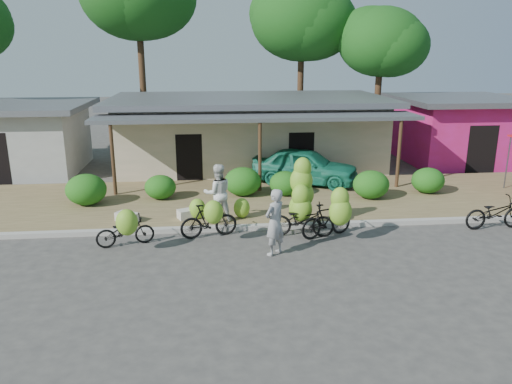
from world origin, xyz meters
TOP-DOWN VIEW (x-y plane):
  - ground at (0.00, 0.00)m, footprint 100.00×100.00m
  - sidewalk at (0.00, 5.00)m, footprint 60.00×6.00m
  - curb at (0.00, 2.00)m, footprint 60.00×0.25m
  - shop_main at (0.00, 10.93)m, footprint 13.00×8.50m
  - shop_pink at (10.50, 10.99)m, footprint 6.00×6.00m
  - shop_grey at (-11.00, 10.99)m, footprint 7.00×6.00m
  - tree_center_right at (3.31, 16.61)m, footprint 5.88×5.82m
  - tree_near_right at (7.31, 14.61)m, footprint 4.80×4.64m
  - hedge_0 at (-6.39, 4.85)m, footprint 1.44×1.30m
  - hedge_1 at (-3.81, 5.33)m, footprint 1.16×1.05m
  - hedge_2 at (-0.72, 5.49)m, footprint 1.40×1.26m
  - hedge_3 at (0.89, 5.35)m, footprint 1.20×1.08m
  - hedge_4 at (4.02, 4.62)m, footprint 1.36×1.22m
  - hedge_5 at (6.46, 5.12)m, footprint 1.27×1.14m
  - bike_far_left at (-4.43, 0.91)m, footprint 1.76×1.39m
  - bike_left at (-2.03, 1.37)m, footprint 1.82×1.31m
  - bike_center at (0.79, 1.52)m, footprint 2.05×1.35m
  - bike_right at (1.58, 0.97)m, footprint 1.85×1.45m
  - bike_far_right at (6.99, 1.33)m, footprint 2.02×0.80m
  - loose_banana_a at (-2.41, 2.91)m, footprint 0.54×0.46m
  - loose_banana_b at (-0.95, 2.84)m, footprint 0.54×0.46m
  - loose_banana_c at (2.41, 2.93)m, footprint 0.51×0.44m
  - sack_near at (-2.64, 3.02)m, footprint 0.94×0.71m
  - sack_far at (-4.69, 2.89)m, footprint 0.84×0.72m
  - vendor at (-0.25, -0.04)m, footprint 0.82×0.79m
  - bystander at (-1.74, 2.60)m, footprint 1.03×0.86m
  - teal_van at (1.97, 7.00)m, footprint 4.68×3.36m

SIDE VIEW (x-z plane):
  - ground at x=0.00m, z-range 0.00..0.00m
  - sidewalk at x=0.00m, z-range 0.00..0.12m
  - curb at x=0.00m, z-range 0.00..0.15m
  - sack_far at x=-4.69m, z-range 0.12..0.40m
  - sack_near at x=-2.64m, z-range 0.12..0.42m
  - loose_banana_c at x=2.41m, z-range 0.12..0.76m
  - loose_banana_b at x=-0.95m, z-range 0.12..0.79m
  - loose_banana_a at x=-2.41m, z-range 0.12..0.80m
  - bike_far_right at x=6.99m, z-range 0.00..1.05m
  - bike_far_left at x=-4.43m, z-range -0.11..1.19m
  - hedge_1 at x=-3.81m, z-range 0.12..1.03m
  - hedge_3 at x=0.89m, z-range 0.12..1.05m
  - bike_left at x=-2.03m, z-range -0.07..1.29m
  - hedge_5 at x=6.46m, z-range 0.12..1.11m
  - hedge_4 at x=4.02m, z-range 0.12..1.18m
  - hedge_2 at x=-0.72m, z-range 0.12..1.21m
  - hedge_0 at x=-6.39m, z-range 0.12..1.24m
  - bike_right at x=1.58m, z-range -0.12..1.59m
  - teal_van at x=1.97m, z-range 0.12..1.60m
  - bike_center at x=0.79m, z-range -0.28..2.07m
  - vendor at x=-0.25m, z-range 0.00..1.89m
  - bystander at x=-1.74m, z-range 0.12..2.01m
  - shop_grey at x=-11.00m, z-range 0.04..3.19m
  - shop_pink at x=10.50m, z-range 0.05..3.30m
  - shop_main at x=0.00m, z-range 0.05..3.40m
  - tree_near_right at x=7.31m, z-range 2.11..9.90m
  - tree_center_right at x=3.31m, z-range 2.51..11.99m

